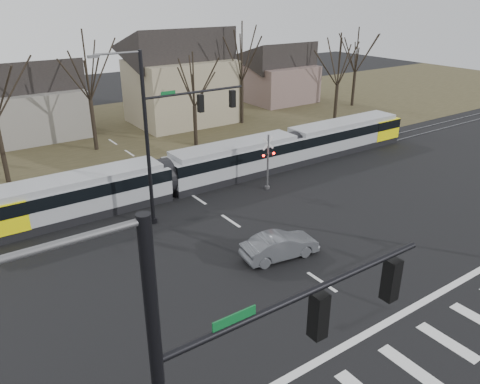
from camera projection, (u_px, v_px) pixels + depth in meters
ground at (353, 303)px, 21.23m from camera, size 140.00×140.00×0.00m
grass_verge at (105, 137)px, 45.40m from camera, size 140.00×28.00×0.01m
crosswalk at (430, 354)px, 18.20m from camera, size 27.00×2.60×0.01m
stop_line at (384, 324)px, 19.87m from camera, size 28.00×0.35×0.01m
lane_dashes at (184, 190)px, 33.32m from camera, size 0.18×30.00×0.01m
rail_pair at (186, 190)px, 33.15m from camera, size 90.00×1.52×0.06m
tram at (234, 159)px, 34.98m from camera, size 35.35×2.62×2.68m
sedan at (280, 246)px, 24.61m from camera, size 2.63×4.59×1.38m
signal_pole_far at (172, 128)px, 27.17m from camera, size 9.28×0.44×10.20m
rail_crossing_signal at (268, 164)px, 32.77m from camera, size 1.08×0.36×4.00m
tree_row at (146, 93)px, 39.95m from camera, size 59.20×7.20×10.00m
house_b at (35, 95)px, 44.25m from camera, size 8.64×7.56×7.65m
house_c at (180, 72)px, 48.80m from camera, size 10.80×8.64×10.10m
house_d at (279, 70)px, 58.66m from camera, size 8.64×7.56×7.65m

